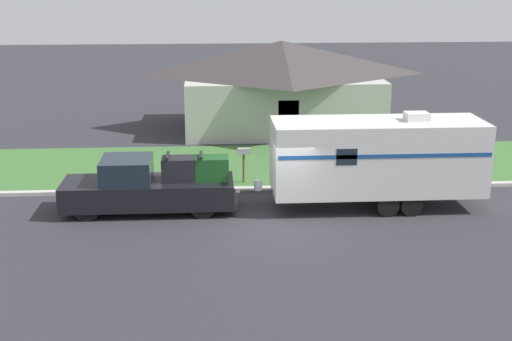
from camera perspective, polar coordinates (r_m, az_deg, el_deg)
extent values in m
plane|color=#2D2D33|center=(23.66, 1.76, -4.30)|extent=(120.00, 120.00, 0.00)
cube|color=beige|center=(27.17, 1.00, -1.46)|extent=(80.00, 0.30, 0.14)
cube|color=#3D6B33|center=(30.68, 0.43, 0.46)|extent=(80.00, 7.00, 0.03)
cube|color=#B2B2A8|center=(37.77, 2.03, 5.54)|extent=(9.94, 7.07, 2.83)
pyramid|color=#3D3838|center=(37.43, 2.06, 9.00)|extent=(10.73, 7.63, 1.76)
cube|color=#4C3828|center=(34.42, 2.61, 3.91)|extent=(1.00, 0.06, 2.10)
cylinder|color=black|center=(24.50, -13.40, -2.89)|extent=(0.92, 0.28, 0.92)
cylinder|color=black|center=(26.07, -12.82, -1.72)|extent=(0.92, 0.28, 0.92)
cylinder|color=black|center=(24.14, -4.28, -2.77)|extent=(0.92, 0.28, 0.92)
cylinder|color=black|center=(25.74, -4.26, -1.58)|extent=(0.92, 0.28, 0.92)
cube|color=black|center=(25.11, -11.56, -1.79)|extent=(3.28, 2.04, 0.86)
cube|color=#19232D|center=(24.80, -10.31, 0.07)|extent=(1.71, 1.88, 0.80)
cube|color=black|center=(24.88, -4.84, -1.68)|extent=(2.60, 2.04, 0.86)
cube|color=#333333|center=(24.98, -1.70, -2.30)|extent=(0.12, 1.84, 0.20)
cube|color=black|center=(24.66, -6.21, 0.14)|extent=(1.15, 0.86, 0.80)
cube|color=black|center=(24.55, -7.10, 1.20)|extent=(0.10, 0.94, 0.08)
cube|color=#194C1E|center=(24.63, -3.55, 0.18)|extent=(1.15, 0.86, 0.80)
cube|color=black|center=(24.51, -4.43, 1.25)|extent=(0.10, 0.94, 0.08)
cylinder|color=black|center=(24.67, 10.50, -2.80)|extent=(0.74, 0.22, 0.74)
cylinder|color=black|center=(26.69, 9.37, -1.32)|extent=(0.74, 0.22, 0.74)
cylinder|color=black|center=(24.88, 12.32, -2.75)|extent=(0.74, 0.22, 0.74)
cylinder|color=black|center=(26.89, 11.06, -1.28)|extent=(0.74, 0.22, 0.74)
cube|color=silver|center=(25.23, 9.67, 1.14)|extent=(7.34, 2.46, 2.51)
cube|color=navy|center=(23.99, 10.38, 1.12)|extent=(7.19, 0.01, 0.14)
cube|color=#383838|center=(24.93, 0.03, -1.69)|extent=(1.13, 0.12, 0.10)
cylinder|color=silver|center=(24.87, 0.16, -1.18)|extent=(0.28, 0.28, 0.36)
cube|color=silver|center=(25.26, 12.74, 4.24)|extent=(0.80, 0.68, 0.28)
cube|color=#19232D|center=(23.70, 7.28, 1.07)|extent=(0.70, 0.01, 0.56)
cylinder|color=brown|center=(27.97, -0.99, 0.17)|extent=(0.09, 0.09, 1.19)
cube|color=#B2B2B2|center=(27.79, -1.00, 1.57)|extent=(0.48, 0.20, 0.22)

